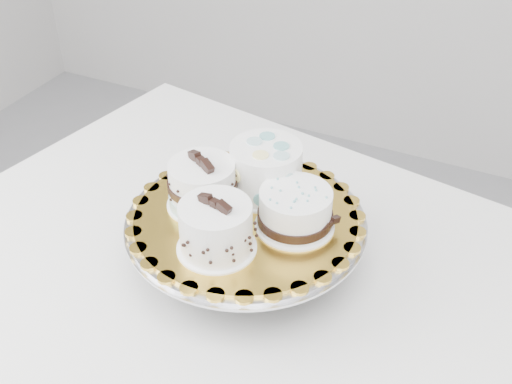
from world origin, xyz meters
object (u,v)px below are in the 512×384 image
at_px(cake_board, 246,216).
at_px(cake_dots, 266,169).
at_px(cake_stand, 246,233).
at_px(cake_swirl, 216,229).
at_px(cake_ribbon, 296,211).
at_px(cake_banded, 203,187).
at_px(table, 271,311).

relative_size(cake_board, cake_dots, 2.28).
xyz_separation_m(cake_stand, cake_dots, (0.00, 0.07, 0.08)).
height_order(cake_board, cake_swirl, cake_swirl).
distance_m(cake_swirl, cake_dots, 0.15).
height_order(cake_stand, cake_ribbon, cake_ribbon).
bearing_deg(cake_ribbon, cake_board, -154.55).
height_order(cake_dots, cake_ribbon, cake_dots).
bearing_deg(cake_swirl, cake_ribbon, 61.76).
distance_m(cake_board, cake_swirl, 0.09).
xyz_separation_m(cake_banded, cake_ribbon, (0.14, 0.01, -0.01)).
distance_m(cake_board, cake_banded, 0.08).
distance_m(cake_stand, cake_swirl, 0.11).
bearing_deg(table, cake_ribbon, 18.26).
xyz_separation_m(table, cake_ribbon, (0.03, 0.00, 0.22)).
distance_m(cake_banded, cake_ribbon, 0.14).
relative_size(cake_dots, cake_ribbon, 1.10).
relative_size(cake_stand, cake_banded, 2.69).
distance_m(table, cake_banded, 0.25).
height_order(table, cake_banded, cake_banded).
relative_size(cake_stand, cake_swirl, 3.03).
height_order(table, cake_stand, cake_stand).
bearing_deg(table, cake_swirl, -107.66).
xyz_separation_m(cake_banded, cake_dots, (0.07, 0.07, 0.01)).
xyz_separation_m(cake_stand, cake_swirl, (-0.00, -0.08, 0.07)).
height_order(cake_banded, cake_ribbon, cake_banded).
relative_size(cake_banded, cake_dots, 0.92).
height_order(cake_swirl, cake_banded, same).
distance_m(table, cake_board, 0.19).
xyz_separation_m(table, cake_stand, (-0.04, -0.00, 0.15)).
distance_m(cake_swirl, cake_ribbon, 0.12).
distance_m(cake_dots, cake_ribbon, 0.10).
distance_m(table, cake_swirl, 0.24).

